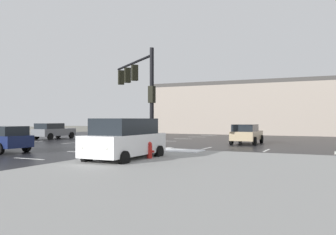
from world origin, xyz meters
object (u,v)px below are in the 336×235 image
traffic_signal_mast (139,83)px  sedan_grey (53,131)px  sedan_tan (246,134)px  fire_hydrant (149,150)px  suv_white (125,139)px

traffic_signal_mast → sedan_grey: traffic_signal_mast is taller
traffic_signal_mast → sedan_grey: 18.17m
sedan_tan → traffic_signal_mast: bearing=158.3°
fire_hydrant → sedan_grey: bearing=145.0°
suv_white → fire_hydrant: bearing=122.0°
traffic_signal_mast → sedan_tan: 11.67m
suv_white → sedan_tan: suv_white is taller
traffic_signal_mast → fire_hydrant: size_ratio=7.19×
traffic_signal_mast → suv_white: (1.41, -3.71, -3.03)m
sedan_tan → sedan_grey: bearing=92.6°
sedan_grey → sedan_tan: bearing=-86.9°
fire_hydrant → suv_white: 1.28m
suv_white → sedan_grey: (-16.69, 12.99, -0.24)m
fire_hydrant → suv_white: bearing=-148.3°
suv_white → sedan_tan: (2.56, 14.18, -0.24)m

